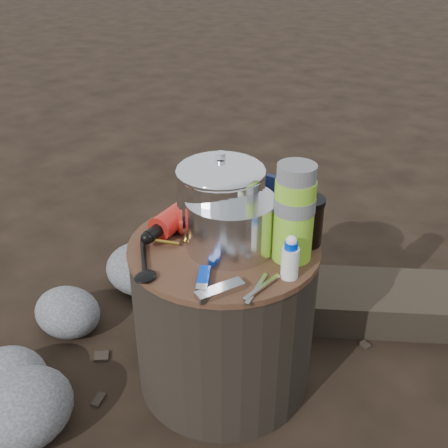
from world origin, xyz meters
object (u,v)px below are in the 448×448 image
Objects in this scene: fuel_bottle at (181,213)px; travel_mug at (306,221)px; thermos at (294,213)px; camping_pot at (221,199)px; stump at (224,314)px.

travel_mug is (0.30, 0.10, 0.03)m from fuel_bottle.
fuel_bottle is at bearing -174.85° from thermos.
camping_pot is 0.21m from travel_mug.
stump is at bearing -43.84° from camping_pot.
fuel_bottle is at bearing -161.25° from travel_mug.
stump is 2.02× the size of thermos.
stump is at bearing -163.55° from thermos.
thermos reaches higher than camping_pot.
fuel_bottle is (-0.12, -0.01, -0.07)m from camping_pot.
camping_pot is at bearing -174.12° from thermos.
camping_pot is at bearing -152.67° from travel_mug.
camping_pot is 0.92× the size of thermos.
thermos reaches higher than travel_mug.
fuel_bottle is 0.32m from thermos.
thermos is at bearing 16.45° from stump.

